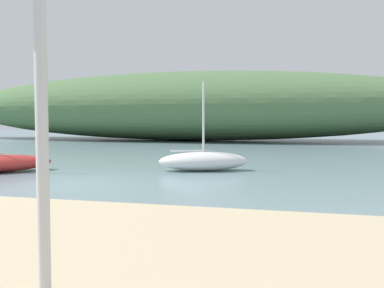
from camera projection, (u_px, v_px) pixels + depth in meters
name	position (u px, v px, depth m)	size (l,w,h in m)	color
ground_plane	(79.00, 183.00, 13.07)	(120.00, 120.00, 0.00)	gray
distant_hill	(188.00, 106.00, 39.92)	(47.55, 11.69, 6.24)	#517547
mast_structure	(19.00, 8.00, 4.07)	(1.17, 0.47, 3.38)	silver
sailboat_centre_water	(203.00, 161.00, 16.16)	(3.52, 2.30, 3.29)	white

